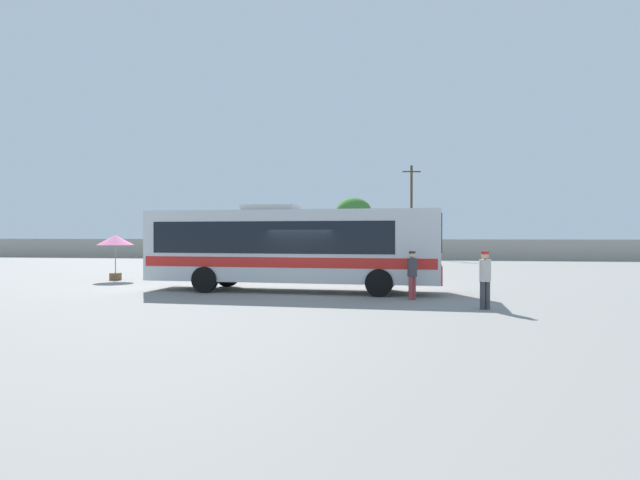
{
  "coord_description": "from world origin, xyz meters",
  "views": [
    {
      "loc": [
        3.72,
        -20.7,
        2.33
      ],
      "look_at": [
        0.5,
        1.24,
        2.09
      ],
      "focal_mm": 29.81,
      "sensor_mm": 36.0,
      "label": 1
    }
  ],
  "objects": [
    {
      "name": "roadside_tree_left",
      "position": [
        -11.25,
        34.39,
        3.76
      ],
      "size": [
        4.4,
        4.4,
        5.64
      ],
      "color": "brown",
      "rests_on": "ground_plane"
    },
    {
      "name": "parked_car_leftmost_silver",
      "position": [
        -12.84,
        26.13,
        0.79
      ],
      "size": [
        4.61,
        2.19,
        1.48
      ],
      "color": "#B7BABF",
      "rests_on": "ground_plane"
    },
    {
      "name": "perimeter_wall",
      "position": [
        0.0,
        29.29,
        0.93
      ],
      "size": [
        80.0,
        0.3,
        1.87
      ],
      "primitive_type": "cube",
      "color": "#9E998C",
      "rests_on": "ground_plane"
    },
    {
      "name": "parked_car_second_silver",
      "position": [
        -5.79,
        26.11,
        0.78
      ],
      "size": [
        4.38,
        2.23,
        1.48
      ],
      "color": "#B7BABF",
      "rests_on": "ground_plane"
    },
    {
      "name": "ground_plane",
      "position": [
        0.0,
        10.0,
        0.0
      ],
      "size": [
        300.0,
        300.0,
        0.0
      ],
      "primitive_type": "plane",
      "color": "gray"
    },
    {
      "name": "passenger_waiting_on_apron",
      "position": [
        6.4,
        -3.71,
        1.03
      ],
      "size": [
        0.45,
        0.45,
        1.8
      ],
      "color": "#38383D",
      "rests_on": "ground_plane"
    },
    {
      "name": "attendant_by_bus_door",
      "position": [
        4.23,
        -1.59,
        0.98
      ],
      "size": [
        0.49,
        0.49,
        1.72
      ],
      "color": "#99383D",
      "rests_on": "ground_plane"
    },
    {
      "name": "vendor_umbrella_near_gate_pink",
      "position": [
        -10.47,
        4.41,
        1.96
      ],
      "size": [
        1.81,
        1.81,
        2.29
      ],
      "color": "gray",
      "rests_on": "ground_plane"
    },
    {
      "name": "coach_bus_silver_red",
      "position": [
        -0.7,
        0.59,
        1.89
      ],
      "size": [
        12.05,
        3.24,
        3.53
      ],
      "color": "silver",
      "rests_on": "ground_plane"
    },
    {
      "name": "utility_pole_near",
      "position": [
        5.05,
        32.34,
        4.74
      ],
      "size": [
        1.79,
        0.45,
        9.1
      ],
      "color": "#4C3823",
      "rests_on": "ground_plane"
    },
    {
      "name": "roadside_tree_midleft",
      "position": [
        -0.74,
        33.26,
        4.46
      ],
      "size": [
        3.74,
        3.74,
        6.06
      ],
      "color": "brown",
      "rests_on": "ground_plane"
    }
  ]
}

